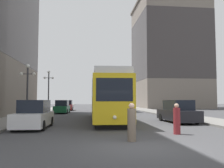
{
  "coord_description": "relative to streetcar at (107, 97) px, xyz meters",
  "views": [
    {
      "loc": [
        -2.03,
        -9.11,
        1.81
      ],
      "look_at": [
        -0.07,
        9.06,
        3.06
      ],
      "focal_mm": 37.94,
      "sensor_mm": 36.0,
      "label": 1
    }
  ],
  "objects": [
    {
      "name": "parked_car_right_far",
      "position": [
        5.61,
        -2.31,
        -1.26
      ],
      "size": [
        2.05,
        5.05,
        1.82
      ],
      "rotation": [
        0.0,
        0.0,
        3.18
      ],
      "color": "black",
      "rests_on": "ground"
    },
    {
      "name": "transit_bus",
      "position": [
        3.64,
        19.21,
        -0.15
      ],
      "size": [
        2.73,
        11.65,
        3.45
      ],
      "rotation": [
        0.0,
        0.0,
        0.01
      ],
      "color": "black",
      "rests_on": "ground"
    },
    {
      "name": "pedestrian_crossing_near",
      "position": [
        0.19,
        -10.63,
        -1.32
      ],
      "size": [
        0.38,
        0.38,
        1.69
      ],
      "rotation": [
        0.0,
        0.0,
        6.01
      ],
      "color": "#6B5B4C",
      "rests_on": "ground"
    },
    {
      "name": "building_right_corner",
      "position": [
        17.7,
        33.33,
        11.05
      ],
      "size": [
        15.33,
        16.77,
        25.54
      ],
      "color": "slate",
      "rests_on": "ground"
    },
    {
      "name": "parked_car_left_near",
      "position": [
        -5.16,
        12.52,
        -1.26
      ],
      "size": [
        2.03,
        4.42,
        1.82
      ],
      "rotation": [
        0.0,
        0.0,
        -0.04
      ],
      "color": "black",
      "rests_on": "ground"
    },
    {
      "name": "lamp_post_left_near",
      "position": [
        -7.06,
        0.74,
        1.31
      ],
      "size": [
        1.41,
        0.36,
        4.9
      ],
      "color": "#333338",
      "rests_on": "sidewalk_left"
    },
    {
      "name": "ground_plane",
      "position": [
        0.22,
        -11.9,
        -2.1
      ],
      "size": [
        200.0,
        200.0,
        0.0
      ],
      "primitive_type": "plane",
      "color": "#424244"
    },
    {
      "name": "parked_car_left_mid",
      "position": [
        -5.16,
        21.69,
        -1.26
      ],
      "size": [
        1.9,
        4.73,
        1.82
      ],
      "rotation": [
        0.0,
        0.0,
        -0.0
      ],
      "color": "black",
      "rests_on": "ground"
    },
    {
      "name": "sidewalk_right",
      "position": [
        8.62,
        28.1,
        -2.03
      ],
      "size": [
        3.42,
        120.0,
        0.15
      ],
      "primitive_type": "cube",
      "color": "gray",
      "rests_on": "ground"
    },
    {
      "name": "streetcar",
      "position": [
        0.0,
        0.0,
        0.0
      ],
      "size": [
        2.9,
        14.24,
        3.89
      ],
      "rotation": [
        0.0,
        0.0,
        -0.02
      ],
      "color": "black",
      "rests_on": "ground"
    },
    {
      "name": "sidewalk_left",
      "position": [
        -8.17,
        28.1,
        -2.03
      ],
      "size": [
        3.42,
        120.0,
        0.15
      ],
      "primitive_type": "cube",
      "color": "gray",
      "rests_on": "ground"
    },
    {
      "name": "parked_car_left_far",
      "position": [
        -5.16,
        -5.15,
        -1.26
      ],
      "size": [
        1.96,
        4.69,
        1.82
      ],
      "rotation": [
        0.0,
        0.0,
        -0.02
      ],
      "color": "black",
      "rests_on": "ground"
    },
    {
      "name": "lamp_post_left_far",
      "position": [
        -7.06,
        12.61,
        1.82
      ],
      "size": [
        1.41,
        0.36,
        5.77
      ],
      "color": "#333338",
      "rests_on": "sidewalk_left"
    },
    {
      "name": "pedestrian_crossing_far",
      "position": [
        3.0,
        -8.73,
        -1.34
      ],
      "size": [
        0.37,
        0.37,
        1.64
      ],
      "rotation": [
        0.0,
        0.0,
        0.31
      ],
      "color": "maroon",
      "rests_on": "ground"
    }
  ]
}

